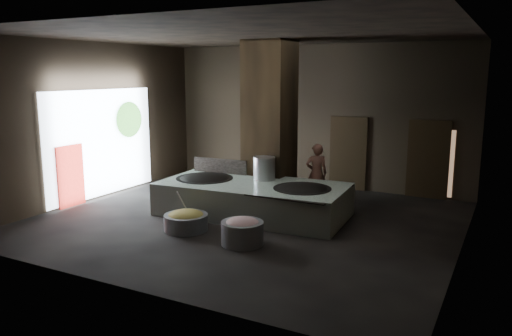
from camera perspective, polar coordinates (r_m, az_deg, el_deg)
The scene contains 28 objects.
floor at distance 12.59m, azimuth -1.09°, elevation -6.15°, with size 10.00×9.00×0.10m, color black.
ceiling at distance 12.07m, azimuth -1.17°, elevation 15.22°, with size 10.00×9.00×0.10m, color black.
back_wall at distance 16.23m, azimuth 6.67°, elevation 5.90°, with size 10.00×0.10×4.50m, color black.
front_wall at distance 8.46m, azimuth -16.16°, elevation 1.02°, with size 10.00×0.10×4.50m, color black.
left_wall at distance 15.20m, azimuth -18.13°, elevation 5.11°, with size 0.10×9.00×4.50m, color black.
right_wall at distance 10.66m, azimuth 23.41°, elevation 2.51°, with size 0.10×9.00×4.50m, color black.
pillar at distance 13.93m, azimuth 1.56°, elevation 5.16°, with size 1.20×1.20×4.50m, color black.
hearth_platform at distance 12.92m, azimuth -0.36°, elevation -3.56°, with size 4.78×2.29×0.83m, color silver.
platform_cap at distance 12.82m, azimuth -0.36°, elevation -1.83°, with size 4.68×2.24×0.03m, color black.
wok_left at distance 13.52m, azimuth -5.90°, elevation -1.51°, with size 1.51×1.51×0.42m, color black.
wok_left_rim at distance 13.51m, azimuth -5.90°, elevation -1.22°, with size 1.54×1.54×0.05m, color black.
wok_right at distance 12.32m, azimuth 5.30°, elevation -2.72°, with size 1.40×1.40×0.39m, color black.
wok_right_rim at distance 12.31m, azimuth 5.31°, elevation -2.40°, with size 1.43×1.43×0.05m, color black.
stock_pot at distance 13.21m, azimuth 0.95°, elevation -0.06°, with size 0.58×0.58×0.62m, color #AEB0B6.
splash_guard at distance 14.13m, azimuth -4.13°, elevation 0.22°, with size 1.66×0.06×0.42m, color black.
cook at distance 14.12m, azimuth 6.92°, elevation -0.62°, with size 0.61×0.40×1.68m, color #955D4C.
veg_basin at distance 11.84m, azimuth -8.00°, elevation -6.16°, with size 1.02×1.02×0.38m, color gray.
veg_fill at distance 11.80m, azimuth -8.02°, elevation -5.41°, with size 0.84×0.84×0.26m, color olive.
ladle at distance 11.95m, azimuth -8.21°, elevation -4.21°, with size 0.03×0.03×0.81m, color #AEB0B6.
meat_basin at distance 10.78m, azimuth -1.57°, elevation -7.44°, with size 0.91×0.91×0.50m, color gray.
meat_fill at distance 10.72m, azimuth -1.58°, elevation -6.42°, with size 0.76×0.76×0.29m, color #BA6F76.
doorway_near at distance 15.89m, azimuth 10.49°, elevation 1.51°, with size 1.18×0.08×2.38m, color black.
doorway_near_glow at distance 15.95m, azimuth 10.57°, elevation 1.36°, with size 0.81×0.04×1.92m, color #8C6647.
doorway_far at distance 15.37m, azimuth 19.06°, elevation 0.78°, with size 1.18×0.08×2.38m, color black.
doorway_far_glow at distance 15.38m, azimuth 20.16°, elevation 0.53°, with size 0.83×0.04×1.95m, color #8C6647.
left_opening at distance 15.34m, azimuth -17.19°, elevation 2.76°, with size 0.04×4.20×3.10m, color white.
pavilion_sliver at distance 14.53m, azimuth -20.43°, elevation -0.87°, with size 0.05×0.90×1.70m, color maroon.
tree_silhouette at distance 16.00m, azimuth -14.28°, elevation 5.39°, with size 0.28×1.10×1.10m, color #194714.
Camera 1 is at (5.81, -10.55, 3.63)m, focal length 35.00 mm.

